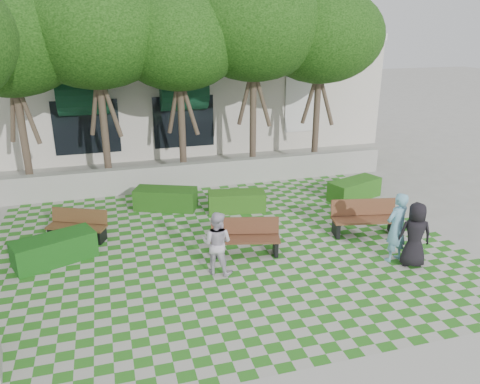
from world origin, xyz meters
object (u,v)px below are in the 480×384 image
object	(u,v)px
bench_mid	(245,238)
hedge_midright	(237,201)
hedge_midleft	(166,199)
hedge_east	(354,189)
person_dark	(415,235)
person_white	(217,243)
bench_west	(78,226)
person_blue	(396,227)
bench_east	(365,218)
hedge_west	(55,249)

from	to	relation	value
bench_mid	hedge_midright	size ratio (longest dim) A/B	1.04
hedge_midright	hedge_midleft	size ratio (longest dim) A/B	0.92
hedge_east	person_dark	size ratio (longest dim) A/B	1.16
person_dark	person_white	distance (m)	4.76
bench_west	person_blue	world-z (taller)	person_blue
person_white	bench_mid	bearing A→B (deg)	-108.14
person_white	person_blue	bearing A→B (deg)	-155.70
hedge_midright	person_white	size ratio (longest dim) A/B	1.15
bench_mid	hedge_east	distance (m)	5.47
bench_east	person_dark	distance (m)	1.98
bench_west	hedge_midright	distance (m)	4.80
hedge_east	person_blue	world-z (taller)	person_blue
hedge_midright	person_blue	world-z (taller)	person_blue
hedge_east	hedge_west	distance (m)	9.55
bench_west	person_blue	size ratio (longest dim) A/B	0.93
hedge_midright	person_white	xyz separation A→B (m)	(-1.50, -3.62, 0.46)
bench_east	hedge_east	world-z (taller)	bench_east
bench_mid	person_blue	xyz separation A→B (m)	(3.45, -1.39, 0.45)
hedge_midleft	person_blue	bearing A→B (deg)	-45.23
bench_mid	person_dark	world-z (taller)	person_dark
hedge_east	hedge_west	world-z (taller)	hedge_west
hedge_midright	person_dark	distance (m)	5.60
hedge_midleft	person_white	world-z (taller)	person_white
hedge_midleft	bench_west	bearing A→B (deg)	-148.69
bench_mid	hedge_west	world-z (taller)	bench_mid
hedge_midleft	person_blue	xyz separation A→B (m)	(4.99, -5.03, 0.55)
hedge_midright	person_blue	distance (m)	5.16
bench_east	hedge_midleft	distance (m)	6.14
bench_west	hedge_midleft	bearing A→B (deg)	56.17
hedge_west	person_dark	world-z (taller)	person_dark
hedge_west	person_dark	distance (m)	8.80
hedge_midleft	person_blue	world-z (taller)	person_blue
hedge_midleft	person_dark	distance (m)	7.55
bench_east	hedge_midright	xyz separation A→B (m)	(-2.96, 2.66, -0.15)
hedge_midright	bench_west	bearing A→B (deg)	-170.30
hedge_west	hedge_midleft	bearing A→B (deg)	41.62
bench_west	hedge_east	world-z (taller)	bench_west
bench_west	person_dark	size ratio (longest dim) A/B	1.03
person_dark	person_white	world-z (taller)	person_dark
hedge_east	hedge_west	bearing A→B (deg)	-168.32
bench_east	person_blue	xyz separation A→B (m)	(-0.10, -1.60, 0.43)
hedge_west	person_dark	bearing A→B (deg)	-17.23
hedge_east	hedge_midright	world-z (taller)	hedge_east
bench_west	hedge_west	bearing A→B (deg)	-88.53
bench_mid	hedge_west	xyz separation A→B (m)	(-4.66, 0.88, -0.10)
bench_mid	hedge_midright	distance (m)	2.93
hedge_midright	hedge_west	world-z (taller)	hedge_west
hedge_east	hedge_midright	size ratio (longest dim) A/B	1.06
hedge_midright	bench_east	bearing A→B (deg)	-41.89
hedge_east	person_white	world-z (taller)	person_white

